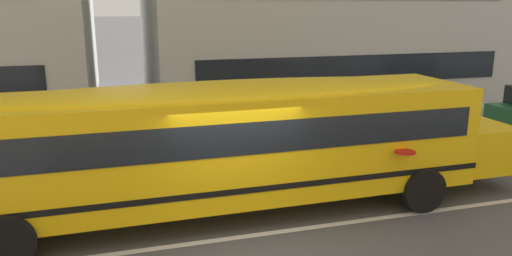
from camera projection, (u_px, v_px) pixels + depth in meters
name	position (u px, v px, depth m)	size (l,w,h in m)	color
ground_plane	(239.00, 237.00, 9.40)	(400.00, 400.00, 0.00)	#4C4C4F
sidewalk_far	(184.00, 140.00, 16.22)	(120.00, 3.00, 0.01)	gray
lane_centreline	(239.00, 237.00, 9.40)	(110.00, 0.16, 0.01)	silver
school_bus	(236.00, 136.00, 10.25)	(12.61, 2.98, 2.82)	yellow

